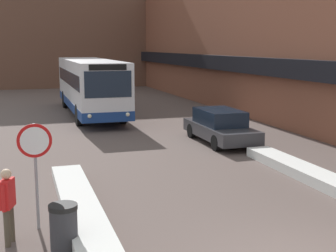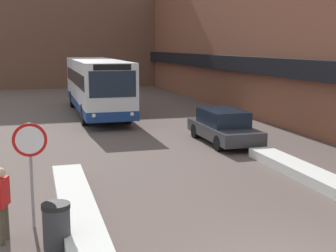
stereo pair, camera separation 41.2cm
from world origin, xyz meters
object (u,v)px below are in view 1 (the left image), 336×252
Objects in this scene: city_bus at (90,85)px; stop_sign at (35,153)px; parked_car_front at (220,126)px; trash_bin at (64,227)px; pedestrian at (8,199)px.

city_bus is 17.89m from stop_sign.
city_bus reaches higher than parked_car_front.
trash_bin is (-3.27, -18.76, -1.32)m from city_bus.
pedestrian is (-8.44, -8.28, 0.26)m from parked_car_front.
parked_car_front is 1.86× the size of stop_sign.
pedestrian reaches higher than parked_car_front.
parked_car_front is 4.75× the size of trash_bin.
pedestrian is at bearing -135.56° from parked_car_front.
pedestrian is 1.32m from trash_bin.
pedestrian is at bearing -103.44° from city_bus.
stop_sign is 1.20m from pedestrian.
city_bus reaches higher than pedestrian.
city_bus reaches higher than stop_sign.
trash_bin is (0.46, -1.27, -1.29)m from stop_sign.
parked_car_front is 11.83m from pedestrian.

